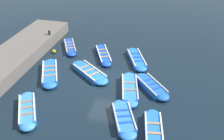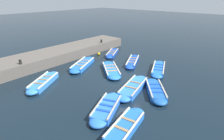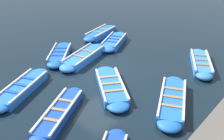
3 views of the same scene
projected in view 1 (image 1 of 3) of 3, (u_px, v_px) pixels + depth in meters
ground_plane at (108, 82)px, 17.53m from camera, size 120.00×120.00×0.00m
boat_far_corner at (136, 59)px, 19.93m from camera, size 2.22×3.76×0.40m
boat_end_of_row at (151, 86)px, 16.77m from camera, size 2.76×3.11×0.41m
boat_drifting at (154, 131)px, 13.30m from camera, size 1.34×3.42×0.43m
boat_centre at (103, 55)px, 20.54m from camera, size 2.25×3.65×0.38m
boat_alongside at (130, 89)px, 16.51m from camera, size 1.70×3.89×0.44m
boat_broadside at (50, 73)px, 18.19m from camera, size 2.54×3.97×0.41m
boat_bow_out at (89, 72)px, 18.30m from camera, size 3.60×3.12×0.38m
boat_stern_in at (70, 47)px, 21.80m from camera, size 2.20×3.31×0.36m
boat_mid_row at (27, 110)px, 14.72m from camera, size 2.47×3.42×0.42m
boat_outer_left at (124, 119)px, 14.11m from camera, size 2.08×3.37×0.41m
quay_wall at (7, 62)px, 18.89m from camera, size 3.12×15.09×0.92m
bollard_mid_north at (49, 33)px, 22.00m from camera, size 0.20×0.20×0.35m
buoy_orange_near at (54, 51)px, 21.10m from camera, size 0.29×0.29×0.29m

